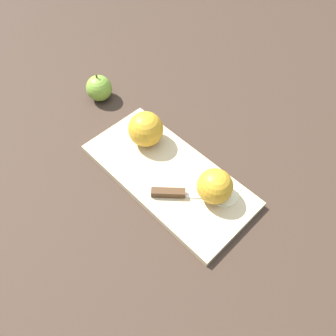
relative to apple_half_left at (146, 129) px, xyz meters
The scene contains 7 objects.
ground_plane 0.13m from the apple_half_left, 10.28° to the right, with size 4.00×4.00×0.00m, color #38281E.
cutting_board 0.13m from the apple_half_left, 10.28° to the right, with size 0.45×0.24×0.02m.
apple_half_left is the anchor object (origin of this frame).
apple_half_right 0.23m from the apple_half_left, ahead, with size 0.08×0.08×0.08m.
knife 0.18m from the apple_half_left, 17.07° to the right, with size 0.12×0.13×0.02m.
apple_slice 0.25m from the apple_half_left, ahead, with size 0.07×0.07×0.01m.
apple_whole 0.23m from the apple_half_left, behind, with size 0.07×0.07×0.09m.
Camera 1 is at (0.36, -0.29, 0.67)m, focal length 35.00 mm.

